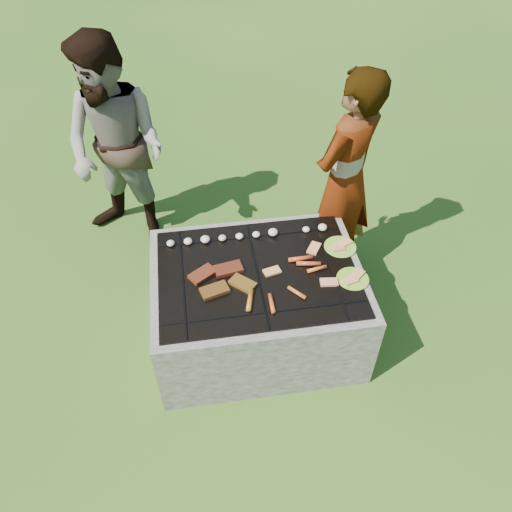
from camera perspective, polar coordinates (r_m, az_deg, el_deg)
The scene contains 10 objects.
lawn at distance 3.51m, azimuth 0.12°, elevation -8.75°, with size 60.00×60.00×0.00m, color #224C13.
fire_pit at distance 3.28m, azimuth 0.13°, elevation -5.81°, with size 1.30×1.00×0.62m.
mushrooms at distance 3.25m, azimuth -1.19°, elevation 2.38°, with size 1.05×0.06×0.04m.
pork_slabs at distance 2.99m, azimuth -3.97°, elevation -2.59°, with size 0.41×0.29×0.02m.
sausages at distance 2.98m, azimuth 3.81°, elevation -2.72°, with size 0.54×0.42×0.03m.
bread_on_grate at distance 3.08m, azimuth 5.71°, elevation -1.12°, with size 0.43×0.40×0.01m.
plate_far at distance 3.24m, azimuth 9.61°, elevation 1.05°, with size 0.26×0.26×0.03m.
plate_near at distance 3.06m, azimuth 11.03°, elevation -2.55°, with size 0.24×0.24×0.03m.
cook at distance 3.49m, azimuth 10.11°, elevation 8.54°, with size 0.58×0.38×1.59m, color gray.
bystander at distance 3.84m, azimuth -15.58°, elevation 11.65°, with size 0.80×0.62×1.65m, color gray.
Camera 1 is at (-0.32, -2.07, 2.81)m, focal length 35.00 mm.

